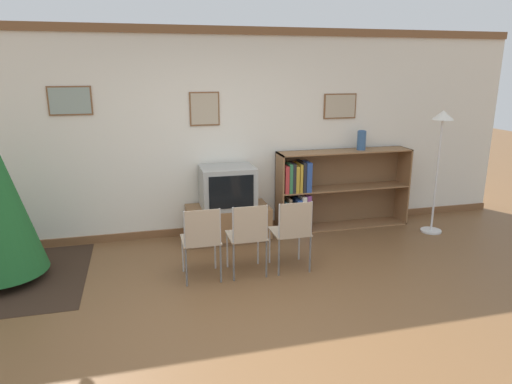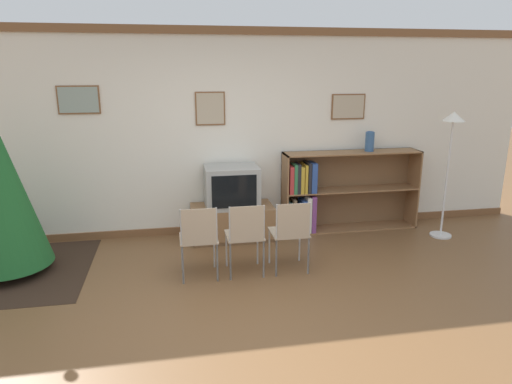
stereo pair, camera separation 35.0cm
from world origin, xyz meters
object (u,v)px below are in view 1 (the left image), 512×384
object	(u,v)px
bookshelf	(320,192)
folding_chair_center	(248,235)
vase	(361,140)
standing_lamp	(441,140)
television	(228,187)
folding_chair_left	(202,239)
tv_console	(228,223)
folding_chair_right	(292,231)

from	to	relation	value
bookshelf	folding_chair_center	bearing A→B (deg)	-136.88
bookshelf	vase	size ratio (longest dim) A/B	7.01
bookshelf	standing_lamp	distance (m)	1.72
vase	television	bearing A→B (deg)	-176.83
folding_chair_left	folding_chair_center	distance (m)	0.50
tv_console	standing_lamp	bearing A→B (deg)	-8.76
tv_console	bookshelf	xyz separation A→B (m)	(1.33, 0.11, 0.30)
vase	tv_console	bearing A→B (deg)	-176.90
tv_console	standing_lamp	world-z (taller)	standing_lamp
folding_chair_center	bookshelf	distance (m)	1.83
television	folding_chair_left	size ratio (longest dim) A/B	0.84
folding_chair_left	folding_chair_right	xyz separation A→B (m)	(1.00, 0.00, 0.00)
television	vase	bearing A→B (deg)	3.17
folding_chair_center	standing_lamp	distance (m)	2.98
folding_chair_left	folding_chair_center	size ratio (longest dim) A/B	1.00
folding_chair_left	tv_console	bearing A→B (deg)	66.36
folding_chair_left	standing_lamp	distance (m)	3.45
folding_chair_right	vase	bearing A→B (deg)	41.33
television	folding_chair_center	size ratio (longest dim) A/B	0.84
bookshelf	vase	bearing A→B (deg)	-0.31
television	folding_chair_right	distance (m)	1.27
tv_console	folding_chair_right	size ratio (longest dim) A/B	1.31
folding_chair_left	bookshelf	xyz separation A→B (m)	(1.83, 1.25, 0.05)
folding_chair_left	bookshelf	distance (m)	2.22
tv_console	television	size ratio (longest dim) A/B	1.56
folding_chair_center	vase	size ratio (longest dim) A/B	3.03
vase	standing_lamp	world-z (taller)	standing_lamp
folding_chair_left	vase	bearing A→B (deg)	27.27
folding_chair_left	folding_chair_right	bearing A→B (deg)	0.00
folding_chair_center	folding_chair_left	bearing A→B (deg)	180.00
folding_chair_center	bookshelf	world-z (taller)	bookshelf
television	vase	xyz separation A→B (m)	(1.91, 0.11, 0.52)
bookshelf	standing_lamp	xyz separation A→B (m)	(1.45, -0.54, 0.76)
folding_chair_center	vase	xyz separation A→B (m)	(1.91, 1.24, 0.76)
tv_console	vase	size ratio (longest dim) A/B	3.95
tv_console	standing_lamp	xyz separation A→B (m)	(2.78, -0.43, 1.05)
folding_chair_center	folding_chair_right	world-z (taller)	same
folding_chair_center	folding_chair_right	xyz separation A→B (m)	(0.50, 0.00, 0.00)
folding_chair_center	bookshelf	bearing A→B (deg)	43.12
standing_lamp	tv_console	bearing A→B (deg)	171.24
tv_console	folding_chair_right	xyz separation A→B (m)	(0.50, -1.14, 0.25)
tv_console	television	xyz separation A→B (m)	(0.00, -0.00, 0.49)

